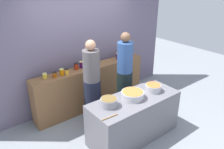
{
  "coord_description": "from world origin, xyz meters",
  "views": [
    {
      "loc": [
        -2.41,
        -2.73,
        2.79
      ],
      "look_at": [
        0.0,
        0.35,
        1.05
      ],
      "focal_mm": 35.66,
      "sensor_mm": 36.0,
      "label": 1
    }
  ],
  "objects_px": {
    "preserve_jar_1": "(55,75)",
    "preserve_jar_9": "(122,56)",
    "preserve_jar_2": "(62,72)",
    "cooking_pot_center": "(133,95)",
    "preserve_jar_0": "(45,76)",
    "preserve_jar_10": "(127,53)",
    "preserve_jar_4": "(76,66)",
    "cook_in_cap": "(124,79)",
    "preserve_jar_6": "(87,65)",
    "cooking_pot_left": "(109,102)",
    "wooden_spoon": "(110,117)",
    "preserve_jar_7": "(91,62)",
    "preserve_jar_3": "(67,71)",
    "preserve_jar_5": "(81,65)",
    "preserve_jar_8": "(118,56)",
    "cooking_pot_right": "(153,88)",
    "cook_with_tongs": "(92,88)"
  },
  "relations": [
    {
      "from": "preserve_jar_3",
      "to": "wooden_spoon",
      "type": "relative_size",
      "value": 0.42
    },
    {
      "from": "preserve_jar_1",
      "to": "preserve_jar_3",
      "type": "relative_size",
      "value": 0.99
    },
    {
      "from": "preserve_jar_5",
      "to": "cooking_pot_center",
      "type": "relative_size",
      "value": 0.37
    },
    {
      "from": "preserve_jar_5",
      "to": "cooking_pot_right",
      "type": "xyz_separation_m",
      "value": [
        0.65,
        -1.47,
        -0.17
      ]
    },
    {
      "from": "preserve_jar_10",
      "to": "preserve_jar_1",
      "type": "bearing_deg",
      "value": -176.82
    },
    {
      "from": "preserve_jar_9",
      "to": "cook_with_tongs",
      "type": "bearing_deg",
      "value": -155.48
    },
    {
      "from": "preserve_jar_8",
      "to": "preserve_jar_10",
      "type": "distance_m",
      "value": 0.34
    },
    {
      "from": "preserve_jar_2",
      "to": "cooking_pot_left",
      "type": "height_order",
      "value": "preserve_jar_2"
    },
    {
      "from": "preserve_jar_4",
      "to": "preserve_jar_7",
      "type": "bearing_deg",
      "value": 2.74
    },
    {
      "from": "preserve_jar_6",
      "to": "preserve_jar_7",
      "type": "relative_size",
      "value": 0.8
    },
    {
      "from": "preserve_jar_8",
      "to": "wooden_spoon",
      "type": "xyz_separation_m",
      "value": [
        -1.47,
        -1.6,
        -0.22
      ]
    },
    {
      "from": "preserve_jar_5",
      "to": "cook_with_tongs",
      "type": "relative_size",
      "value": 0.08
    },
    {
      "from": "preserve_jar_0",
      "to": "preserve_jar_3",
      "type": "relative_size",
      "value": 0.85
    },
    {
      "from": "preserve_jar_0",
      "to": "cook_with_tongs",
      "type": "distance_m",
      "value": 0.95
    },
    {
      "from": "preserve_jar_7",
      "to": "cook_with_tongs",
      "type": "distance_m",
      "value": 0.82
    },
    {
      "from": "preserve_jar_7",
      "to": "preserve_jar_9",
      "type": "distance_m",
      "value": 0.83
    },
    {
      "from": "preserve_jar_6",
      "to": "cooking_pot_right",
      "type": "bearing_deg",
      "value": -69.12
    },
    {
      "from": "wooden_spoon",
      "to": "preserve_jar_8",
      "type": "bearing_deg",
      "value": 47.41
    },
    {
      "from": "preserve_jar_5",
      "to": "wooden_spoon",
      "type": "xyz_separation_m",
      "value": [
        -0.5,
        -1.66,
        -0.22
      ]
    },
    {
      "from": "preserve_jar_0",
      "to": "preserve_jar_9",
      "type": "xyz_separation_m",
      "value": [
        1.91,
        -0.07,
        0.02
      ]
    },
    {
      "from": "cooking_pot_center",
      "to": "cook_with_tongs",
      "type": "xyz_separation_m",
      "value": [
        -0.34,
        0.78,
        -0.08
      ]
    },
    {
      "from": "preserve_jar_2",
      "to": "preserve_jar_6",
      "type": "distance_m",
      "value": 0.62
    },
    {
      "from": "preserve_jar_10",
      "to": "cooking_pot_left",
      "type": "height_order",
      "value": "preserve_jar_10"
    },
    {
      "from": "preserve_jar_4",
      "to": "preserve_jar_8",
      "type": "relative_size",
      "value": 0.98
    },
    {
      "from": "cooking_pot_center",
      "to": "wooden_spoon",
      "type": "distance_m",
      "value": 0.72
    },
    {
      "from": "preserve_jar_3",
      "to": "preserve_jar_6",
      "type": "height_order",
      "value": "preserve_jar_3"
    },
    {
      "from": "preserve_jar_0",
      "to": "preserve_jar_9",
      "type": "bearing_deg",
      "value": -2.07
    },
    {
      "from": "preserve_jar_6",
      "to": "preserve_jar_10",
      "type": "height_order",
      "value": "same"
    },
    {
      "from": "preserve_jar_4",
      "to": "cook_in_cap",
      "type": "xyz_separation_m",
      "value": [
        0.69,
        -0.76,
        -0.22
      ]
    },
    {
      "from": "preserve_jar_2",
      "to": "preserve_jar_9",
      "type": "distance_m",
      "value": 1.58
    },
    {
      "from": "cooking_pot_left",
      "to": "cooking_pot_right",
      "type": "height_order",
      "value": "cooking_pot_left"
    },
    {
      "from": "preserve_jar_6",
      "to": "preserve_jar_8",
      "type": "distance_m",
      "value": 0.86
    },
    {
      "from": "preserve_jar_0",
      "to": "preserve_jar_8",
      "type": "height_order",
      "value": "preserve_jar_8"
    },
    {
      "from": "preserve_jar_2",
      "to": "preserve_jar_10",
      "type": "distance_m",
      "value": 1.81
    },
    {
      "from": "preserve_jar_6",
      "to": "preserve_jar_1",
      "type": "bearing_deg",
      "value": -176.23
    },
    {
      "from": "preserve_jar_4",
      "to": "cooking_pot_right",
      "type": "height_order",
      "value": "preserve_jar_4"
    },
    {
      "from": "preserve_jar_0",
      "to": "preserve_jar_9",
      "type": "relative_size",
      "value": 0.7
    },
    {
      "from": "preserve_jar_8",
      "to": "preserve_jar_9",
      "type": "distance_m",
      "value": 0.11
    },
    {
      "from": "preserve_jar_6",
      "to": "cooking_pot_left",
      "type": "relative_size",
      "value": 0.4
    },
    {
      "from": "preserve_jar_6",
      "to": "cooking_pot_left",
      "type": "bearing_deg",
      "value": -107.7
    },
    {
      "from": "preserve_jar_1",
      "to": "wooden_spoon",
      "type": "height_order",
      "value": "preserve_jar_1"
    },
    {
      "from": "preserve_jar_1",
      "to": "preserve_jar_9",
      "type": "distance_m",
      "value": 1.74
    },
    {
      "from": "preserve_jar_10",
      "to": "cooking_pot_center",
      "type": "relative_size",
      "value": 0.29
    },
    {
      "from": "preserve_jar_3",
      "to": "preserve_jar_5",
      "type": "relative_size",
      "value": 0.8
    },
    {
      "from": "preserve_jar_9",
      "to": "wooden_spoon",
      "type": "height_order",
      "value": "preserve_jar_9"
    },
    {
      "from": "preserve_jar_2",
      "to": "cooking_pot_center",
      "type": "height_order",
      "value": "preserve_jar_2"
    },
    {
      "from": "cook_in_cap",
      "to": "preserve_jar_6",
      "type": "bearing_deg",
      "value": 121.84
    },
    {
      "from": "cooking_pot_right",
      "to": "cook_in_cap",
      "type": "relative_size",
      "value": 0.16
    },
    {
      "from": "preserve_jar_6",
      "to": "preserve_jar_7",
      "type": "xyz_separation_m",
      "value": [
        0.14,
        0.06,
        0.01
      ]
    },
    {
      "from": "cooking_pot_left",
      "to": "cook_in_cap",
      "type": "xyz_separation_m",
      "value": [
        0.87,
        0.61,
        -0.06
      ]
    }
  ]
}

